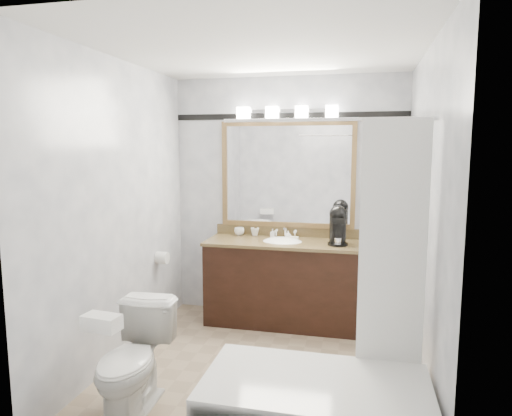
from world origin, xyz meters
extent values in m
cube|color=gray|center=(0.00, 0.00, -0.01)|extent=(2.40, 2.60, 0.01)
cube|color=white|center=(0.00, 0.00, 2.50)|extent=(2.40, 2.60, 0.01)
cube|color=white|center=(0.00, 1.30, 1.25)|extent=(2.40, 0.01, 2.50)
cube|color=white|center=(0.00, -1.30, 1.25)|extent=(2.40, 0.01, 2.50)
cube|color=white|center=(-1.20, 0.00, 1.25)|extent=(0.01, 2.60, 2.50)
cube|color=white|center=(1.20, 0.00, 1.25)|extent=(0.01, 2.60, 2.50)
cube|color=black|center=(0.00, 1.01, 0.41)|extent=(1.50, 0.55, 0.82)
cube|color=olive|center=(0.00, 1.01, 0.83)|extent=(1.53, 0.58, 0.03)
cube|color=olive|center=(0.00, 1.29, 0.90)|extent=(1.53, 0.03, 0.10)
ellipsoid|color=white|center=(0.00, 1.01, 0.82)|extent=(0.44, 0.34, 0.14)
cube|color=olive|center=(0.00, 1.28, 2.02)|extent=(1.40, 0.04, 0.05)
cube|color=olive|center=(0.00, 1.28, 0.97)|extent=(1.40, 0.04, 0.05)
cube|color=olive|center=(-0.68, 1.28, 1.50)|extent=(0.05, 0.04, 1.00)
cube|color=olive|center=(0.68, 1.28, 1.50)|extent=(0.05, 0.04, 1.00)
cube|color=white|center=(0.00, 1.29, 1.50)|extent=(1.30, 0.01, 1.00)
cube|color=silver|center=(0.00, 1.27, 2.15)|extent=(0.90, 0.05, 0.03)
cube|color=white|center=(-0.45, 1.22, 2.13)|extent=(0.12, 0.12, 0.12)
cube|color=white|center=(-0.15, 1.22, 2.13)|extent=(0.12, 0.12, 0.12)
cube|color=white|center=(0.15, 1.22, 2.13)|extent=(0.12, 0.12, 0.12)
cube|color=white|center=(0.45, 1.22, 2.13)|extent=(0.12, 0.12, 0.12)
cube|color=black|center=(0.00, 1.29, 2.10)|extent=(2.40, 0.01, 0.06)
cylinder|color=silver|center=(0.53, -0.54, 1.95)|extent=(1.30, 0.02, 0.02)
cube|color=white|center=(0.95, -0.55, 1.18)|extent=(0.40, 0.04, 1.55)
cylinder|color=white|center=(-1.14, 0.66, 0.70)|extent=(0.11, 0.12, 0.12)
imported|color=white|center=(-0.70, -0.77, 0.36)|extent=(0.44, 0.73, 0.72)
cube|color=white|center=(-0.70, -1.12, 0.77)|extent=(0.23, 0.14, 0.09)
cylinder|color=black|center=(0.55, 0.95, 0.86)|extent=(0.19, 0.19, 0.02)
cylinder|color=black|center=(0.54, 1.02, 1.00)|extent=(0.16, 0.16, 0.28)
sphere|color=black|center=(0.54, 1.02, 1.14)|extent=(0.17, 0.17, 0.17)
cube|color=black|center=(0.55, 0.93, 1.09)|extent=(0.12, 0.12, 0.05)
cylinder|color=silver|center=(0.55, 0.93, 0.89)|extent=(0.06, 0.06, 0.06)
imported|color=white|center=(-0.50, 1.21, 0.89)|extent=(0.12, 0.12, 0.08)
imported|color=white|center=(-0.33, 1.23, 0.89)|extent=(0.12, 0.12, 0.08)
imported|color=white|center=(-0.13, 1.17, 0.90)|extent=(0.05, 0.05, 0.09)
imported|color=white|center=(0.04, 1.15, 0.89)|extent=(0.08, 0.08, 0.08)
cube|color=beige|center=(0.10, 1.13, 0.86)|extent=(0.09, 0.07, 0.03)
camera|label=1|loc=(0.75, -3.40, 1.78)|focal=32.00mm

